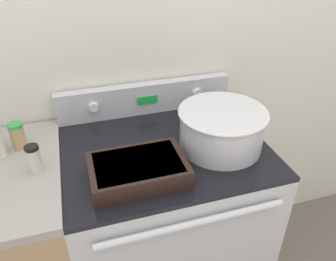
# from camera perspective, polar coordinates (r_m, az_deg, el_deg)

# --- Properties ---
(kitchen_wall) EXTENTS (8.00, 0.05, 2.50)m
(kitchen_wall) POSITION_cam_1_polar(r_m,az_deg,el_deg) (1.47, -4.82, 15.10)
(kitchen_wall) COLOR silver
(kitchen_wall) RESTS_ON ground_plane
(stove_range) EXTENTS (0.79, 0.67, 0.94)m
(stove_range) POSITION_cam_1_polar(r_m,az_deg,el_deg) (1.61, -0.53, -16.60)
(stove_range) COLOR #BCBCC1
(stove_range) RESTS_ON ground_plane
(control_panel) EXTENTS (0.79, 0.07, 0.14)m
(control_panel) POSITION_cam_1_polar(r_m,az_deg,el_deg) (1.50, -3.88, 5.67)
(control_panel) COLOR #BCBCC1
(control_panel) RESTS_ON stove_range
(mixing_bowl) EXTENTS (0.34, 0.34, 0.16)m
(mixing_bowl) POSITION_cam_1_polar(r_m,az_deg,el_deg) (1.26, 9.33, 0.66)
(mixing_bowl) COLOR silver
(mixing_bowl) RESTS_ON stove_range
(casserole_dish) EXTENTS (0.33, 0.22, 0.07)m
(casserole_dish) POSITION_cam_1_polar(r_m,az_deg,el_deg) (1.12, -5.24, -6.68)
(casserole_dish) COLOR black
(casserole_dish) RESTS_ON stove_range
(ladle) EXTENTS (0.06, 0.33, 0.06)m
(ladle) POSITION_cam_1_polar(r_m,az_deg,el_deg) (1.45, 13.39, 1.84)
(ladle) COLOR #333338
(ladle) RESTS_ON stove_range
(spice_jar_black_cap) EXTENTS (0.05, 0.05, 0.10)m
(spice_jar_black_cap) POSITION_cam_1_polar(r_m,az_deg,el_deg) (1.21, -22.25, -4.58)
(spice_jar_black_cap) COLOR beige
(spice_jar_black_cap) RESTS_ON side_counter
(spice_jar_green_cap) EXTENTS (0.05, 0.05, 0.11)m
(spice_jar_green_cap) POSITION_cam_1_polar(r_m,az_deg,el_deg) (1.36, -24.71, -0.84)
(spice_jar_green_cap) COLOR tan
(spice_jar_green_cap) RESTS_ON side_counter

